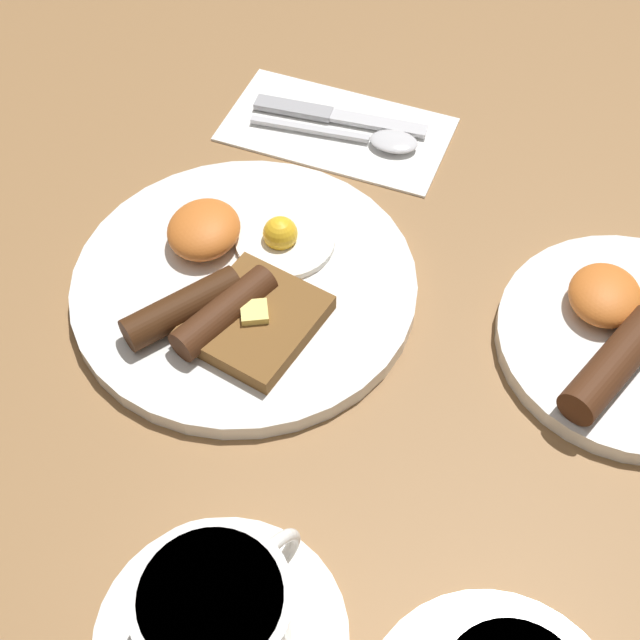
# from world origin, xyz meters

# --- Properties ---
(ground_plane) EXTENTS (3.00, 3.00, 0.00)m
(ground_plane) POSITION_xyz_m (0.00, 0.00, 0.00)
(ground_plane) COLOR olive
(breakfast_plate_near) EXTENTS (0.27, 0.27, 0.04)m
(breakfast_plate_near) POSITION_xyz_m (0.00, -0.00, 0.01)
(breakfast_plate_near) COLOR white
(breakfast_plate_near) RESTS_ON ground_plane
(breakfast_plate_far) EXTENTS (0.20, 0.20, 0.04)m
(breakfast_plate_far) POSITION_xyz_m (-0.02, 0.29, 0.01)
(breakfast_plate_far) COLOR white
(breakfast_plate_far) RESTS_ON ground_plane
(teacup_near) EXTENTS (0.16, 0.16, 0.07)m
(teacup_near) POSITION_xyz_m (0.26, 0.07, 0.03)
(teacup_near) COLOR white
(teacup_near) RESTS_ON ground_plane
(napkin) EXTENTS (0.13, 0.22, 0.01)m
(napkin) POSITION_xyz_m (-0.21, 0.02, 0.00)
(napkin) COLOR white
(napkin) RESTS_ON ground_plane
(knife) EXTENTS (0.02, 0.16, 0.01)m
(knife) POSITION_xyz_m (-0.22, 0.01, 0.01)
(knife) COLOR silver
(knife) RESTS_ON napkin
(spoon) EXTENTS (0.03, 0.16, 0.01)m
(spoon) POSITION_xyz_m (-0.19, 0.06, 0.01)
(spoon) COLOR silver
(spoon) RESTS_ON napkin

